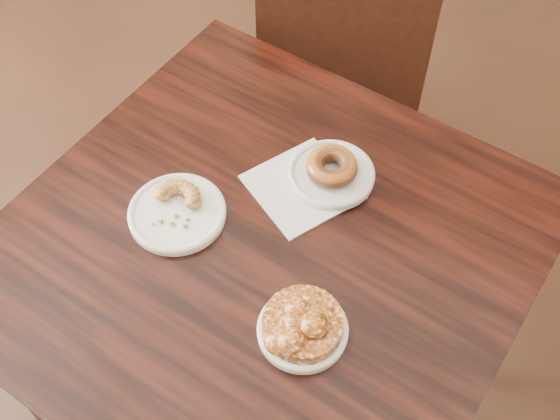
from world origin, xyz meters
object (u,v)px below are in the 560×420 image
(cruller_fragment, at_px, (176,207))
(cafe_table, at_px, (267,341))
(chair_far, at_px, (337,66))
(glazed_donut, at_px, (332,166))
(apple_fritter, at_px, (303,322))

(cruller_fragment, bearing_deg, cafe_table, -4.79)
(cafe_table, height_order, cruller_fragment, cruller_fragment)
(chair_far, bearing_deg, glazed_donut, 86.94)
(chair_far, xyz_separation_m, glazed_donut, (0.12, -0.61, 0.33))
(cafe_table, relative_size, glazed_donut, 9.12)
(cafe_table, height_order, glazed_donut, glazed_donut)
(chair_far, bearing_deg, cafe_table, 79.23)
(apple_fritter, distance_m, cruller_fragment, 0.31)
(cafe_table, bearing_deg, cruller_fragment, -167.45)
(cafe_table, bearing_deg, glazed_donut, 83.94)
(cafe_table, distance_m, cruller_fragment, 0.43)
(apple_fritter, relative_size, cruller_fragment, 1.69)
(glazed_donut, distance_m, cruller_fragment, 0.28)
(glazed_donut, bearing_deg, cafe_table, -113.41)
(cafe_table, relative_size, apple_fritter, 5.11)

